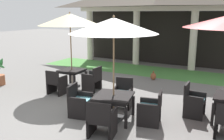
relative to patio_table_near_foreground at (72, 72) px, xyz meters
The scene contains 15 objects.
ground_plane 3.09m from the patio_table_near_foreground, 49.46° to the right, with size 60.00×60.00×0.00m, color slate.
background_pavilion 6.56m from the patio_table_near_foreground, 70.42° to the left, with size 10.55×2.60×4.62m.
lawn_strip 4.62m from the patio_table_near_foreground, 64.58° to the left, with size 12.35×2.34×0.01m, color #47843D.
patio_table_near_foreground is the anchor object (origin of this frame).
patio_umbrella_near_foreground 2.01m from the patio_table_near_foreground, ahead, with size 2.38×2.38×2.93m.
patio_chair_near_foreground_south 0.97m from the patio_table_near_foreground, 89.15° to the right, with size 0.59×0.53×0.89m.
patio_chair_near_foreground_east 0.97m from the patio_table_near_foreground, ahead, with size 0.56×0.61×0.93m.
patio_table_mid_left 3.44m from the patio_table_near_foreground, 33.63° to the right, with size 1.17×1.17×0.71m.
patio_umbrella_mid_left 3.95m from the patio_table_near_foreground, 33.63° to the right, with size 2.31×2.31×2.83m.
patio_chair_mid_left_east 4.23m from the patio_table_near_foreground, 23.73° to the right, with size 0.69×0.66×0.90m.
patio_chair_mid_left_south 4.24m from the patio_table_near_foreground, 43.37° to the right, with size 0.71×0.68×0.92m.
patio_chair_mid_left_west 2.83m from the patio_table_near_foreground, 48.59° to the right, with size 0.66×0.73×0.90m.
patio_chair_mid_left_north 2.82m from the patio_table_near_foreground, 18.86° to the right, with size 0.67×0.68×0.89m.
patio_chair_mid_right_west 4.79m from the patio_table_near_foreground, ahead, with size 0.54×0.59×0.95m.
terracotta_urn 3.61m from the patio_table_near_foreground, 46.89° to the left, with size 0.25×0.25×0.40m.
Camera 1 is at (3.92, -5.29, 2.89)m, focal length 39.92 mm.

